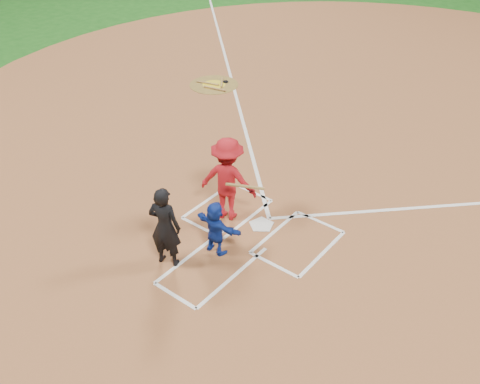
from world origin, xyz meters
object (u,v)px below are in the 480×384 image
Objects in this scene: catcher at (216,228)px; on_deck_circle at (214,85)px; home_plate at (261,225)px; umpire at (165,227)px; batter_at_plate at (228,179)px.

on_deck_circle is at bearing -49.09° from catcher.
home_plate is 0.33× the size of umpire.
on_deck_circle is 9.22m from umpire.
batter_at_plate reaches higher than home_plate.
catcher is 0.61× the size of batter_at_plate.
home_plate is at bearing -41.85° from on_deck_circle.
batter_at_plate is (-0.58, 1.12, 0.38)m from catcher.
home_plate is 8.05m from on_deck_circle.
on_deck_circle is 0.94× the size of umpire.
home_plate is at bearing 13.32° from batter_at_plate.
home_plate is at bearing -99.71° from catcher.
umpire reaches higher than on_deck_circle.
on_deck_circle is at bearing 133.02° from batter_at_plate.
umpire is 0.91× the size of batter_at_plate.
batter_at_plate is at bearing 13.32° from home_plate.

